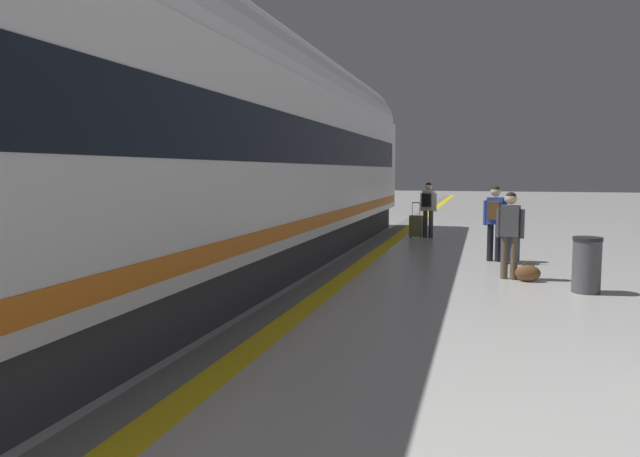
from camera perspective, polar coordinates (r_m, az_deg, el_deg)
safety_line_strip at (r=9.88m, az=0.88°, el=-5.91°), size 0.36×80.00×0.01m
tactile_edge_band at (r=9.96m, az=-0.88°, el=-5.82°), size 0.59×80.00×0.01m
high_speed_train at (r=8.23m, az=-18.11°, el=9.00°), size 2.94×30.04×4.97m
passenger_near at (r=13.36m, az=16.56°, el=1.09°), size 0.50×0.37×1.65m
suitcase_near at (r=13.19m, az=17.91°, el=-1.77°), size 0.41×0.29×1.02m
passenger_mid at (r=17.65m, az=10.43°, el=2.25°), size 0.50×0.37×1.64m
suitcase_mid at (r=17.44m, az=9.27°, el=0.24°), size 0.38×0.24×1.06m
passenger_far at (r=11.23m, az=17.92°, el=-0.03°), size 0.49×0.26×1.59m
duffel_bag_far at (r=11.20m, az=19.47°, el=-4.08°), size 0.44×0.26×0.36m
waste_bin at (r=10.49m, az=24.41°, el=-3.22°), size 0.46×0.46×0.91m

